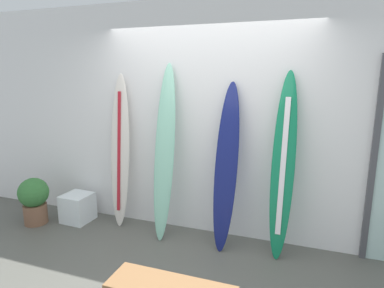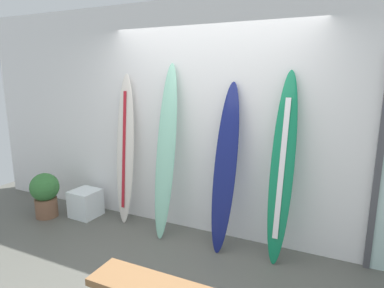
{
  "view_description": "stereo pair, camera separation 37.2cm",
  "coord_description": "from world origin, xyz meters",
  "px_view_note": "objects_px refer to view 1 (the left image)",
  "views": [
    {
      "loc": [
        1.12,
        -2.48,
        1.95
      ],
      "look_at": [
        -0.1,
        0.95,
        1.17
      ],
      "focal_mm": 30.6,
      "sensor_mm": 36.0,
      "label": 1
    },
    {
      "loc": [
        1.47,
        -2.34,
        1.95
      ],
      "look_at": [
        -0.1,
        0.95,
        1.17
      ],
      "focal_mm": 30.6,
      "sensor_mm": 36.0,
      "label": 2
    }
  ],
  "objects_px": {
    "surfboard_seafoam": "(165,152)",
    "display_block_left": "(78,208)",
    "potted_plant": "(34,199)",
    "surfboard_ivory": "(120,153)",
    "surfboard_navy": "(226,168)",
    "surfboard_emerald": "(283,168)"
  },
  "relations": [
    {
      "from": "surfboard_seafoam",
      "to": "display_block_left",
      "type": "bearing_deg",
      "value": -177.53
    },
    {
      "from": "potted_plant",
      "to": "surfboard_seafoam",
      "type": "bearing_deg",
      "value": 9.86
    },
    {
      "from": "surfboard_seafoam",
      "to": "potted_plant",
      "type": "distance_m",
      "value": 1.91
    },
    {
      "from": "surfboard_ivory",
      "to": "surfboard_navy",
      "type": "relative_size",
      "value": 1.04
    },
    {
      "from": "surfboard_ivory",
      "to": "surfboard_seafoam",
      "type": "bearing_deg",
      "value": -7.12
    },
    {
      "from": "surfboard_seafoam",
      "to": "surfboard_navy",
      "type": "bearing_deg",
      "value": 0.01
    },
    {
      "from": "display_block_left",
      "to": "potted_plant",
      "type": "xyz_separation_m",
      "value": [
        -0.48,
        -0.25,
        0.16
      ]
    },
    {
      "from": "surfboard_seafoam",
      "to": "surfboard_emerald",
      "type": "relative_size",
      "value": 1.04
    },
    {
      "from": "potted_plant",
      "to": "surfboard_emerald",
      "type": "bearing_deg",
      "value": 6.03
    },
    {
      "from": "surfboard_seafoam",
      "to": "surfboard_navy",
      "type": "height_order",
      "value": "surfboard_seafoam"
    },
    {
      "from": "display_block_left",
      "to": "surfboard_seafoam",
      "type": "bearing_deg",
      "value": 2.47
    },
    {
      "from": "surfboard_ivory",
      "to": "display_block_left",
      "type": "bearing_deg",
      "value": -167.41
    },
    {
      "from": "surfboard_emerald",
      "to": "display_block_left",
      "type": "distance_m",
      "value": 2.75
    },
    {
      "from": "surfboard_ivory",
      "to": "surfboard_navy",
      "type": "bearing_deg",
      "value": -3.34
    },
    {
      "from": "surfboard_seafoam",
      "to": "display_block_left",
      "type": "relative_size",
      "value": 5.6
    },
    {
      "from": "surfboard_seafoam",
      "to": "display_block_left",
      "type": "height_order",
      "value": "surfboard_seafoam"
    },
    {
      "from": "surfboard_ivory",
      "to": "potted_plant",
      "type": "distance_m",
      "value": 1.32
    },
    {
      "from": "surfboard_navy",
      "to": "display_block_left",
      "type": "distance_m",
      "value": 2.15
    },
    {
      "from": "surfboard_ivory",
      "to": "display_block_left",
      "type": "distance_m",
      "value": 1.0
    },
    {
      "from": "surfboard_navy",
      "to": "display_block_left",
      "type": "relative_size",
      "value": 5.03
    },
    {
      "from": "surfboard_navy",
      "to": "potted_plant",
      "type": "relative_size",
      "value": 3.01
    },
    {
      "from": "surfboard_ivory",
      "to": "surfboard_emerald",
      "type": "height_order",
      "value": "surfboard_emerald"
    }
  ]
}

